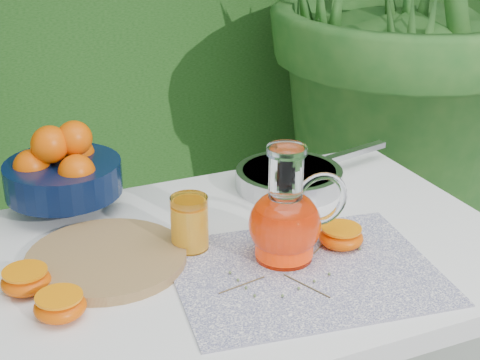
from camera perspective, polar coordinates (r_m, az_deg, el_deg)
name	(u,v)px	position (r m, az deg, el deg)	size (l,w,h in m)	color
white_table	(244,287)	(1.40, 0.33, -8.27)	(1.00, 0.70, 0.75)	white
placemat	(305,272)	(1.29, 5.03, -7.11)	(0.45, 0.35, 0.00)	#0D114C
cutting_board	(106,259)	(1.33, -10.32, -6.03)	(0.28, 0.28, 0.02)	#A08148
fruit_bowl	(62,170)	(1.52, -13.66, 0.73)	(0.30, 0.30, 0.19)	black
juice_pitcher	(286,221)	(1.29, 3.60, -3.16)	(0.19, 0.14, 0.21)	white
juice_tumbler	(190,224)	(1.33, -3.93, -3.42)	(0.08, 0.08, 0.10)	white
saute_pan	(290,177)	(1.60, 3.93, 0.22)	(0.42, 0.28, 0.04)	#B9B9BE
orange_halves	(151,272)	(1.25, -6.90, -7.12)	(0.65, 0.19, 0.04)	#E14E02
thyme_sprigs	(295,268)	(1.29, 4.25, -6.81)	(0.30, 0.23, 0.01)	brown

